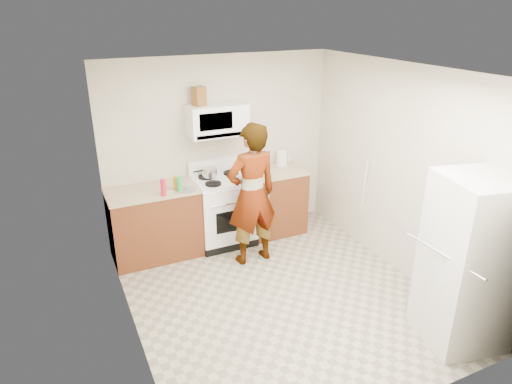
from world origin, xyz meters
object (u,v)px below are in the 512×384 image
person (252,195)px  kettle (282,158)px  gas_range (223,209)px  saucepan (209,172)px  microwave (217,120)px  fridge (470,262)px

person → kettle: size_ratio=9.39×
gas_range → person: size_ratio=0.62×
gas_range → kettle: (0.99, 0.17, 0.55)m
saucepan → microwave: bearing=6.7°
gas_range → fridge: fridge is taller
saucepan → person: bearing=-68.7°
kettle → saucepan: kettle is taller
microwave → person: bearing=-78.8°
fridge → kettle: 3.04m
person → saucepan: size_ratio=8.98×
fridge → gas_range: bearing=128.7°
person → saucepan: 0.80m
person → fridge: (1.23, -2.21, -0.06)m
microwave → fridge: microwave is taller
microwave → saucepan: microwave is taller
microwave → kettle: (0.99, 0.04, -0.67)m
microwave → fridge: (1.38, -2.97, -0.85)m
kettle → saucepan: size_ratio=0.96×
gas_range → fridge: bearing=-64.0°
gas_range → microwave: size_ratio=1.49×
microwave → kettle: microwave is taller
microwave → person: (0.15, -0.75, -0.79)m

